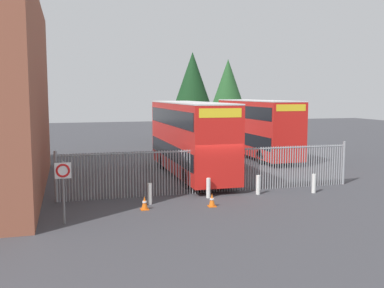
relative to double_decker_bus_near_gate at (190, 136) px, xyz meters
The scene contains 13 objects.
ground_plane 4.20m from the double_decker_bus_near_gate, 90.71° to the left, with size 100.00×100.00×0.00m, color #3D3D42.
palisade_fence 4.73m from the double_decker_bus_near_gate, 91.08° to the right, with size 15.08×0.14×2.35m.
double_decker_bus_near_gate is the anchor object (origin of this frame).
double_decker_bus_behind_fence_left 9.50m from the double_decker_bus_near_gate, 41.70° to the left, with size 2.54×10.81×4.42m.
bollard_near_left 7.29m from the double_decker_bus_near_gate, 120.32° to the right, with size 0.20×0.20×0.95m, color silver.
bollard_center_front 5.98m from the double_decker_bus_near_gate, 96.69° to the right, with size 0.20×0.20×0.95m, color silver.
bollard_near_right 6.21m from the double_decker_bus_near_gate, 71.15° to the right, with size 0.20×0.20×0.95m, color silver.
bollard_far_right 7.89m from the double_decker_bus_near_gate, 51.90° to the right, with size 0.20×0.20×0.95m, color silver.
traffic_cone_by_gate 8.27m from the double_decker_bus_near_gate, 119.48° to the right, with size 0.34×0.34×0.59m.
traffic_cone_mid_forecourt 7.61m from the double_decker_bus_near_gate, 97.97° to the right, with size 0.34×0.34×0.59m.
speed_limit_sign_post 10.93m from the double_decker_bus_near_gate, 131.30° to the right, with size 0.60×0.14×2.40m.
tree_tall_back 24.49m from the double_decker_bus_near_gate, 64.49° to the left, with size 4.84×4.84×8.76m.
tree_short_side 18.54m from the double_decker_bus_near_gate, 73.77° to the left, with size 4.35×4.35×9.02m.
Camera 1 is at (-6.94, -20.67, 4.89)m, focal length 41.55 mm.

